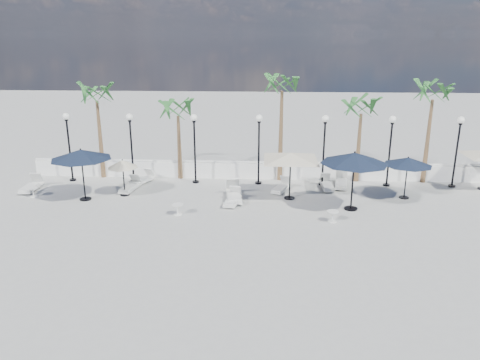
# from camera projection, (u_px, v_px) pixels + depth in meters

# --- Properties ---
(ground) EXTENTS (100.00, 100.00, 0.00)m
(ground) POSITION_uv_depth(u_px,v_px,m) (256.00, 230.00, 19.72)
(ground) COLOR #ABABA5
(ground) RESTS_ON ground
(balustrade) EXTENTS (26.00, 0.30, 1.01)m
(balustrade) POSITION_uv_depth(u_px,v_px,m) (259.00, 170.00, 26.73)
(balustrade) COLOR white
(balustrade) RESTS_ON ground
(lamppost_0) EXTENTS (0.36, 0.36, 3.84)m
(lamppost_0) POSITION_uv_depth(u_px,v_px,m) (68.00, 137.00, 25.72)
(lamppost_0) COLOR black
(lamppost_0) RESTS_ON ground
(lamppost_1) EXTENTS (0.36, 0.36, 3.84)m
(lamppost_1) POSITION_uv_depth(u_px,v_px,m) (131.00, 138.00, 25.54)
(lamppost_1) COLOR black
(lamppost_1) RESTS_ON ground
(lamppost_2) EXTENTS (0.36, 0.36, 3.84)m
(lamppost_2) POSITION_uv_depth(u_px,v_px,m) (194.00, 139.00, 25.36)
(lamppost_2) COLOR black
(lamppost_2) RESTS_ON ground
(lamppost_3) EXTENTS (0.36, 0.36, 3.84)m
(lamppost_3) POSITION_uv_depth(u_px,v_px,m) (259.00, 140.00, 25.18)
(lamppost_3) COLOR black
(lamppost_3) RESTS_ON ground
(lamppost_4) EXTENTS (0.36, 0.36, 3.84)m
(lamppost_4) POSITION_uv_depth(u_px,v_px,m) (324.00, 140.00, 25.00)
(lamppost_4) COLOR black
(lamppost_4) RESTS_ON ground
(lamppost_5) EXTENTS (0.36, 0.36, 3.84)m
(lamppost_5) POSITION_uv_depth(u_px,v_px,m) (391.00, 141.00, 24.82)
(lamppost_5) COLOR black
(lamppost_5) RESTS_ON ground
(lamppost_6) EXTENTS (0.36, 0.36, 3.84)m
(lamppost_6) POSITION_uv_depth(u_px,v_px,m) (458.00, 142.00, 24.64)
(lamppost_6) COLOR black
(lamppost_6) RESTS_ON ground
(palm_0) EXTENTS (2.60, 2.60, 5.50)m
(palm_0) POSITION_uv_depth(u_px,v_px,m) (97.00, 98.00, 25.80)
(palm_0) COLOR brown
(palm_0) RESTS_ON ground
(palm_1) EXTENTS (2.60, 2.60, 4.70)m
(palm_1) POSITION_uv_depth(u_px,v_px,m) (178.00, 113.00, 25.80)
(palm_1) COLOR brown
(palm_1) RESTS_ON ground
(palm_2) EXTENTS (2.60, 2.60, 6.10)m
(palm_2) POSITION_uv_depth(u_px,v_px,m) (282.00, 89.00, 25.10)
(palm_2) COLOR brown
(palm_2) RESTS_ON ground
(palm_3) EXTENTS (2.60, 2.60, 4.90)m
(palm_3) POSITION_uv_depth(u_px,v_px,m) (361.00, 111.00, 25.22)
(palm_3) COLOR brown
(palm_3) RESTS_ON ground
(palm_4) EXTENTS (2.60, 2.60, 5.70)m
(palm_4) POSITION_uv_depth(u_px,v_px,m) (433.00, 97.00, 24.80)
(palm_4) COLOR brown
(palm_4) RESTS_ON ground
(lounger_0) EXTENTS (0.71, 1.92, 0.71)m
(lounger_0) POSITION_uv_depth(u_px,v_px,m) (31.00, 186.00, 24.75)
(lounger_0) COLOR silver
(lounger_0) RESTS_ON ground
(lounger_1) EXTENTS (0.86, 1.83, 0.66)m
(lounger_1) POSITION_uv_depth(u_px,v_px,m) (130.00, 187.00, 24.70)
(lounger_1) COLOR silver
(lounger_1) RESTS_ON ground
(lounger_2) EXTENTS (0.83, 1.83, 0.66)m
(lounger_2) POSITION_uv_depth(u_px,v_px,m) (233.00, 199.00, 22.78)
(lounger_2) COLOR silver
(lounger_2) RESTS_ON ground
(lounger_3) EXTENTS (1.20, 1.81, 0.65)m
(lounger_3) POSITION_uv_depth(u_px,v_px,m) (142.00, 179.00, 25.92)
(lounger_3) COLOR silver
(lounger_3) RESTS_ON ground
(lounger_4) EXTENTS (1.12, 1.73, 0.62)m
(lounger_4) POSITION_uv_depth(u_px,v_px,m) (281.00, 187.00, 24.61)
(lounger_4) COLOR silver
(lounger_4) RESTS_ON ground
(lounger_5) EXTENTS (0.97, 2.23, 0.81)m
(lounger_5) POSITION_uv_depth(u_px,v_px,m) (234.00, 194.00, 23.35)
(lounger_5) COLOR silver
(lounger_5) RESTS_ON ground
(lounger_6) EXTENTS (0.63, 1.75, 0.65)m
(lounger_6) POSITION_uv_depth(u_px,v_px,m) (327.00, 185.00, 25.01)
(lounger_6) COLOR silver
(lounger_6) RESTS_ON ground
(lounger_7) EXTENTS (0.95, 2.00, 0.72)m
(lounger_7) POSITION_uv_depth(u_px,v_px,m) (341.00, 182.00, 25.35)
(lounger_7) COLOR silver
(lounger_7) RESTS_ON ground
(side_table_0) EXTENTS (0.50, 0.50, 0.48)m
(side_table_0) POSITION_uv_depth(u_px,v_px,m) (33.00, 191.00, 23.74)
(side_table_0) COLOR silver
(side_table_0) RESTS_ON ground
(side_table_1) EXTENTS (0.52, 0.52, 0.51)m
(side_table_1) POSITION_uv_depth(u_px,v_px,m) (178.00, 209.00, 21.35)
(side_table_1) COLOR silver
(side_table_1) RESTS_ON ground
(side_table_2) EXTENTS (0.52, 0.52, 0.50)m
(side_table_2) POSITION_uv_depth(u_px,v_px,m) (333.00, 215.00, 20.55)
(side_table_2) COLOR silver
(side_table_2) RESTS_ON ground
(parasol_navy_left) EXTENTS (2.98, 2.98, 2.63)m
(parasol_navy_left) POSITION_uv_depth(u_px,v_px,m) (81.00, 155.00, 22.73)
(parasol_navy_left) COLOR black
(parasol_navy_left) RESTS_ON ground
(parasol_navy_mid) EXTENTS (2.41, 2.41, 2.16)m
(parasol_navy_mid) POSITION_uv_depth(u_px,v_px,m) (408.00, 162.00, 23.08)
(parasol_navy_mid) COLOR black
(parasol_navy_mid) RESTS_ON ground
(parasol_navy_right) EXTENTS (3.15, 3.15, 2.82)m
(parasol_navy_right) POSITION_uv_depth(u_px,v_px,m) (354.00, 158.00, 21.38)
(parasol_navy_right) COLOR black
(parasol_navy_right) RESTS_ON ground
(parasol_cream_sq_a) EXTENTS (5.21, 5.21, 2.56)m
(parasol_cream_sq_a) POSITION_uv_depth(u_px,v_px,m) (291.00, 153.00, 22.86)
(parasol_cream_sq_a) COLOR black
(parasol_cream_sq_a) RESTS_ON ground
(parasol_cream_small) EXTENTS (1.56, 1.56, 1.91)m
(parasol_cream_small) POSITION_uv_depth(u_px,v_px,m) (123.00, 164.00, 23.59)
(parasol_cream_small) COLOR black
(parasol_cream_small) RESTS_ON ground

